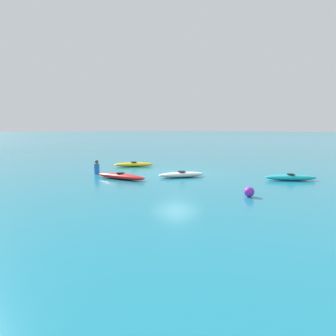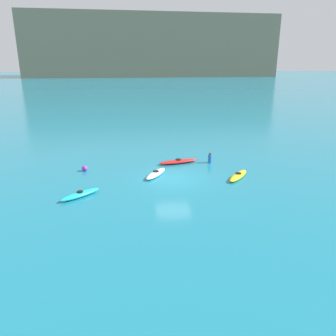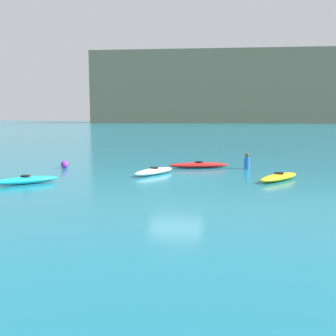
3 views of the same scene
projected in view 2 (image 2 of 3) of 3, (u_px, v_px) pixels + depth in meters
name	position (u px, v px, depth m)	size (l,w,h in m)	color
ground_plane	(173.00, 179.00, 23.25)	(600.00, 600.00, 0.00)	#19728C
headland_cliff	(150.00, 47.00, 196.73)	(140.01, 49.20, 33.39)	#6B6651
kayak_red	(178.00, 162.00, 26.75)	(3.41, 1.51, 0.37)	red
kayak_yellow	(238.00, 176.00, 23.41)	(2.28, 2.71, 0.37)	yellow
kayak_cyan	(80.00, 194.00, 20.08)	(2.47, 2.28, 0.37)	#19B7C6
kayak_white	(156.00, 174.00, 23.85)	(1.97, 2.71, 0.37)	white
buoy_purple	(85.00, 168.00, 24.86)	(0.43, 0.43, 0.43)	purple
person_near_shore	(210.00, 158.00, 26.87)	(0.44, 0.44, 0.88)	blue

